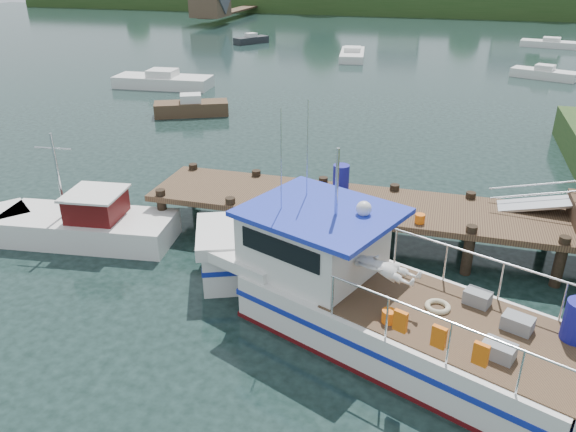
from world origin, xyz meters
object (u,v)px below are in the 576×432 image
(work_boat, at_px, (78,223))
(moored_e, at_px, (251,40))
(dock, at_px, (546,196))
(moored_b, at_px, (544,73))
(moored_far, at_px, (551,44))
(moored_rowboat, at_px, (191,107))
(moored_a, at_px, (163,81))
(lobster_boat, at_px, (359,292))
(moored_d, at_px, (352,54))

(work_boat, distance_m, moored_e, 44.92)
(moored_e, bearing_deg, work_boat, -54.21)
(dock, height_order, moored_b, dock)
(moored_far, bearing_deg, moored_e, -172.33)
(moored_far, bearing_deg, work_boat, -115.94)
(moored_rowboat, distance_m, moored_e, 28.96)
(moored_a, height_order, moored_e, moored_a)
(lobster_boat, bearing_deg, moored_far, 100.27)
(moored_rowboat, bearing_deg, moored_far, 59.62)
(moored_far, xyz_separation_m, moored_d, (-18.24, -12.17, 0.02))
(moored_d, relative_size, moored_e, 1.63)
(work_boat, bearing_deg, moored_far, 60.19)
(moored_a, bearing_deg, lobster_boat, -37.84)
(moored_far, distance_m, moored_b, 17.08)
(lobster_boat, distance_m, work_boat, 10.05)
(moored_b, bearing_deg, moored_d, 149.47)
(work_boat, height_order, moored_b, work_boat)
(lobster_boat, xyz_separation_m, moored_rowboat, (-12.89, 17.89, -0.54))
(moored_rowboat, bearing_deg, moored_b, 43.55)
(moored_b, height_order, moored_d, moored_d)
(moored_far, xyz_separation_m, moored_b, (-2.62, -16.88, 0.02))
(moored_rowboat, height_order, moored_a, moored_a)
(moored_far, bearing_deg, lobster_boat, -105.20)
(lobster_boat, xyz_separation_m, moored_e, (-19.04, 46.18, -0.62))
(dock, relative_size, moored_d, 2.63)
(moored_d, bearing_deg, work_boat, -71.94)
(dock, xyz_separation_m, moored_far, (6.41, 47.15, -1.88))
(moored_rowboat, distance_m, moored_b, 27.43)
(moored_a, bearing_deg, moored_rowboat, -35.62)
(lobster_boat, relative_size, moored_e, 2.89)
(dock, distance_m, moored_a, 30.00)
(work_boat, bearing_deg, moored_rowboat, 94.21)
(moored_rowboat, height_order, moored_e, moored_rowboat)
(work_boat, distance_m, moored_b, 37.58)
(work_boat, bearing_deg, moored_b, 53.87)
(moored_d, bearing_deg, dock, -49.15)
(moored_a, bearing_deg, dock, -25.03)
(moored_rowboat, bearing_deg, moored_e, 107.10)
(moored_b, bearing_deg, moored_a, -171.62)
(lobster_boat, relative_size, moored_b, 2.27)
(lobster_boat, relative_size, moored_a, 1.59)
(dock, bearing_deg, moored_far, 82.26)
(work_boat, relative_size, moored_e, 1.82)
(lobster_boat, xyz_separation_m, moored_far, (11.14, 51.92, -0.64))
(dock, height_order, moored_d, dock)
(dock, xyz_separation_m, moored_e, (-23.77, 41.42, -1.85))
(lobster_boat, height_order, moored_b, lobster_boat)
(moored_far, distance_m, moored_e, 30.72)
(lobster_boat, xyz_separation_m, moored_d, (-7.10, 39.75, -0.62))
(moored_far, relative_size, moored_a, 0.86)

